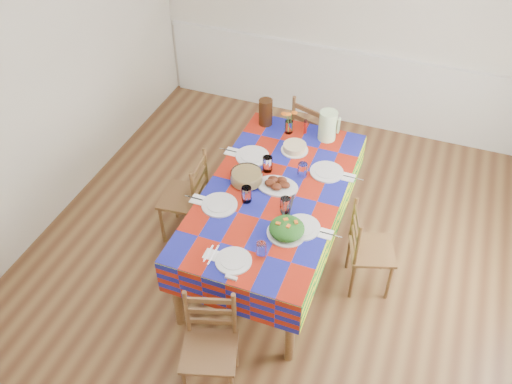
% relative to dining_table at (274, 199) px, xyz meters
% --- Properties ---
extents(room, '(4.58, 5.08, 2.78)m').
position_rel_dining_table_xyz_m(room, '(0.10, -0.13, 0.64)').
color(room, brown).
rests_on(room, ground).
extents(wainscot, '(4.41, 0.06, 0.92)m').
position_rel_dining_table_xyz_m(wainscot, '(0.10, 2.35, -0.22)').
color(wainscot, white).
rests_on(wainscot, room).
extents(dining_table, '(1.10, 2.04, 0.79)m').
position_rel_dining_table_xyz_m(dining_table, '(0.00, 0.00, 0.00)').
color(dining_table, brown).
rests_on(dining_table, room).
extents(setting_near_head, '(0.43, 0.29, 0.13)m').
position_rel_dining_table_xyz_m(setting_near_head, '(0.03, -0.77, 0.12)').
color(setting_near_head, silver).
rests_on(setting_near_head, dining_table).
extents(setting_left_near, '(0.52, 0.31, 0.14)m').
position_rel_dining_table_xyz_m(setting_left_near, '(-0.29, -0.27, 0.12)').
color(setting_left_near, silver).
rests_on(setting_left_near, dining_table).
extents(setting_left_far, '(0.54, 0.32, 0.14)m').
position_rel_dining_table_xyz_m(setting_left_far, '(-0.26, 0.31, 0.12)').
color(setting_left_far, silver).
rests_on(setting_left_far, dining_table).
extents(setting_right_near, '(0.53, 0.30, 0.14)m').
position_rel_dining_table_xyz_m(setting_right_near, '(0.28, -0.28, 0.12)').
color(setting_right_near, silver).
rests_on(setting_right_near, dining_table).
extents(setting_right_far, '(0.54, 0.31, 0.14)m').
position_rel_dining_table_xyz_m(setting_right_far, '(0.28, 0.33, 0.12)').
color(setting_right_far, silver).
rests_on(setting_right_far, dining_table).
extents(meat_platter, '(0.35, 0.25, 0.07)m').
position_rel_dining_table_xyz_m(meat_platter, '(0.01, 0.05, 0.12)').
color(meat_platter, silver).
rests_on(meat_platter, dining_table).
extents(salad_platter, '(0.30, 0.30, 0.13)m').
position_rel_dining_table_xyz_m(salad_platter, '(0.24, -0.42, 0.14)').
color(salad_platter, silver).
rests_on(salad_platter, dining_table).
extents(pasta_bowl, '(0.27, 0.27, 0.10)m').
position_rel_dining_table_xyz_m(pasta_bowl, '(-0.25, 0.03, 0.14)').
color(pasta_bowl, white).
rests_on(pasta_bowl, dining_table).
extents(cake, '(0.24, 0.24, 0.07)m').
position_rel_dining_table_xyz_m(cake, '(-0.01, 0.57, 0.12)').
color(cake, silver).
rests_on(cake, dining_table).
extents(serving_utensils, '(0.16, 0.36, 0.01)m').
position_rel_dining_table_xyz_m(serving_utensils, '(0.15, -0.13, 0.09)').
color(serving_utensils, black).
rests_on(serving_utensils, dining_table).
extents(flower_vase, '(0.15, 0.12, 0.24)m').
position_rel_dining_table_xyz_m(flower_vase, '(-0.14, 0.81, 0.19)').
color(flower_vase, white).
rests_on(flower_vase, dining_table).
extents(hot_sauce, '(0.03, 0.03, 0.14)m').
position_rel_dining_table_xyz_m(hot_sauce, '(-0.00, 0.86, 0.16)').
color(hot_sauce, red).
rests_on(hot_sauce, dining_table).
extents(green_pitcher, '(0.16, 0.16, 0.28)m').
position_rel_dining_table_xyz_m(green_pitcher, '(0.21, 0.85, 0.23)').
color(green_pitcher, '#C8F0AA').
rests_on(green_pitcher, dining_table).
extents(tea_pitcher, '(0.13, 0.13, 0.26)m').
position_rel_dining_table_xyz_m(tea_pitcher, '(-0.39, 0.87, 0.22)').
color(tea_pitcher, black).
rests_on(tea_pitcher, dining_table).
extents(name_card, '(0.09, 0.03, 0.02)m').
position_rel_dining_table_xyz_m(name_card, '(0.02, -0.96, 0.10)').
color(name_card, silver).
rests_on(name_card, dining_table).
extents(chair_near, '(0.47, 0.46, 0.86)m').
position_rel_dining_table_xyz_m(chair_near, '(-0.01, -1.29, -0.28)').
color(chair_near, brown).
rests_on(chair_near, room).
extents(chair_far, '(0.51, 0.50, 0.92)m').
position_rel_dining_table_xyz_m(chair_far, '(-0.01, 1.29, -0.25)').
color(chair_far, brown).
rests_on(chair_far, room).
extents(chair_left, '(0.42, 0.44, 0.91)m').
position_rel_dining_table_xyz_m(chair_left, '(-0.82, 0.00, -0.26)').
color(chair_left, brown).
rests_on(chair_left, room).
extents(chair_right, '(0.46, 0.47, 0.85)m').
position_rel_dining_table_xyz_m(chair_right, '(0.82, -0.01, -0.29)').
color(chair_right, brown).
rests_on(chair_right, room).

